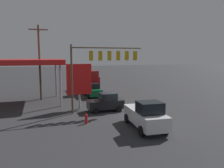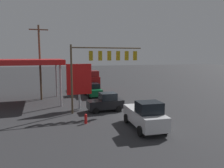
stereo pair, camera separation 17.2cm
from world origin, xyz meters
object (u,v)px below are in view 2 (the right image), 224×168
object	(u,v)px
traffic_signal_assembly	(104,60)
utility_pole	(40,61)
fire_hydrant	(86,119)
pickup_parked	(145,116)
delivery_truck	(89,81)
price_sign	(79,80)
sedan_waiting	(93,90)
hatchback_crossing	(106,102)

from	to	relation	value
traffic_signal_assembly	utility_pole	distance (m)	10.52
utility_pole	fire_hydrant	xyz separation A→B (m)	(-3.60, 12.15, -4.79)
traffic_signal_assembly	fire_hydrant	size ratio (longest dim) A/B	8.77
traffic_signal_assembly	pickup_parked	bearing A→B (deg)	103.59
traffic_signal_assembly	delivery_truck	bearing A→B (deg)	-95.41
price_sign	sedan_waiting	xyz separation A→B (m)	(-3.15, -6.66, -2.30)
hatchback_crossing	sedan_waiting	xyz separation A→B (m)	(-0.62, -8.52, 0.00)
price_sign	fire_hydrant	bearing A→B (deg)	85.61
utility_pole	pickup_parked	xyz separation A→B (m)	(-7.94, 14.99, -4.12)
hatchback_crossing	fire_hydrant	bearing A→B (deg)	51.58
delivery_truck	pickup_parked	bearing A→B (deg)	2.74
price_sign	traffic_signal_assembly	bearing A→B (deg)	142.19
fire_hydrant	hatchback_crossing	bearing A→B (deg)	-128.70
price_sign	fire_hydrant	distance (m)	6.24
delivery_truck	fire_hydrant	size ratio (longest dim) A/B	7.80
traffic_signal_assembly	fire_hydrant	world-z (taller)	traffic_signal_assembly
sedan_waiting	fire_hydrant	xyz separation A→B (m)	(3.58, 12.21, -0.51)
hatchback_crossing	sedan_waiting	world-z (taller)	hatchback_crossing
price_sign	delivery_truck	xyz separation A→B (m)	(-3.53, -11.09, -1.56)
traffic_signal_assembly	pickup_parked	size ratio (longest dim) A/B	1.45
price_sign	fire_hydrant	xyz separation A→B (m)	(0.43, 5.55, -2.82)
sedan_waiting	price_sign	bearing A→B (deg)	-24.58
utility_pole	pickup_parked	world-z (taller)	utility_pole
sedan_waiting	delivery_truck	world-z (taller)	delivery_truck
pickup_parked	traffic_signal_assembly	bearing A→B (deg)	-162.19
utility_pole	hatchback_crossing	xyz separation A→B (m)	(-6.56, 8.45, -4.28)
utility_pole	hatchback_crossing	world-z (taller)	utility_pole
price_sign	pickup_parked	world-z (taller)	price_sign
price_sign	utility_pole	bearing A→B (deg)	-58.59
traffic_signal_assembly	hatchback_crossing	world-z (taller)	traffic_signal_assembly
pickup_parked	sedan_waiting	size ratio (longest dim) A/B	1.21
delivery_truck	sedan_waiting	bearing A→B (deg)	-3.32
traffic_signal_assembly	delivery_truck	xyz separation A→B (m)	(-1.22, -12.89, -3.78)
pickup_parked	delivery_truck	world-z (taller)	delivery_truck
hatchback_crossing	sedan_waiting	size ratio (longest dim) A/B	0.86
utility_pole	delivery_truck	distance (m)	9.48
pickup_parked	sedan_waiting	world-z (taller)	pickup_parked
traffic_signal_assembly	delivery_truck	world-z (taller)	traffic_signal_assembly
traffic_signal_assembly	price_sign	bearing A→B (deg)	-37.81
fire_hydrant	sedan_waiting	bearing A→B (deg)	-106.33
pickup_parked	delivery_truck	bearing A→B (deg)	-174.68
price_sign	hatchback_crossing	world-z (taller)	price_sign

